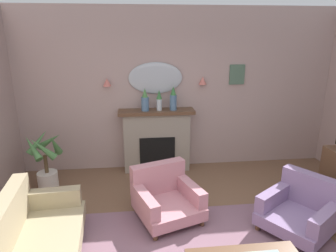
{
  "coord_description": "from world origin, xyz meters",
  "views": [
    {
      "loc": [
        -0.79,
        -2.45,
        2.48
      ],
      "look_at": [
        -0.33,
        1.77,
        1.17
      ],
      "focal_mm": 32.34,
      "sensor_mm": 36.0,
      "label": 1
    }
  ],
  "objects_px": {
    "armchair_beside_couch": "(301,209)",
    "framed_picture": "(237,75)",
    "floral_couch": "(28,243)",
    "fireplace": "(157,141)",
    "mantel_vase_left": "(145,101)",
    "armchair_near_fireplace": "(165,196)",
    "mantel_vase_centre": "(173,99)",
    "wall_sconce_right": "(203,81)",
    "wall_sconce_left": "(107,82)",
    "potted_plant_corner_palm": "(46,162)",
    "mantel_vase_right": "(159,100)",
    "wall_mirror": "(155,78)"
  },
  "relations": [
    {
      "from": "armchair_near_fireplace",
      "to": "floral_couch",
      "type": "bearing_deg",
      "value": -152.18
    },
    {
      "from": "wall_sconce_right",
      "to": "framed_picture",
      "type": "distance_m",
      "value": 0.66
    },
    {
      "from": "mantel_vase_right",
      "to": "armchair_near_fireplace",
      "type": "distance_m",
      "value": 1.83
    },
    {
      "from": "mantel_vase_left",
      "to": "floral_couch",
      "type": "relative_size",
      "value": 0.23
    },
    {
      "from": "mantel_vase_left",
      "to": "framed_picture",
      "type": "bearing_deg",
      "value": 6.04
    },
    {
      "from": "mantel_vase_left",
      "to": "armchair_near_fireplace",
      "type": "distance_m",
      "value": 1.84
    },
    {
      "from": "wall_sconce_left",
      "to": "floral_couch",
      "type": "xyz_separation_m",
      "value": [
        -0.71,
        -2.45,
        -1.34
      ]
    },
    {
      "from": "floral_couch",
      "to": "mantel_vase_right",
      "type": "bearing_deg",
      "value": 55.34
    },
    {
      "from": "mantel_vase_right",
      "to": "mantel_vase_centre",
      "type": "height_order",
      "value": "mantel_vase_centre"
    },
    {
      "from": "mantel_vase_left",
      "to": "wall_sconce_right",
      "type": "bearing_deg",
      "value": 6.52
    },
    {
      "from": "wall_sconce_right",
      "to": "floral_couch",
      "type": "height_order",
      "value": "wall_sconce_right"
    },
    {
      "from": "wall_sconce_right",
      "to": "floral_couch",
      "type": "bearing_deg",
      "value": -134.53
    },
    {
      "from": "fireplace",
      "to": "wall_mirror",
      "type": "xyz_separation_m",
      "value": [
        0.0,
        0.14,
        1.14
      ]
    },
    {
      "from": "armchair_near_fireplace",
      "to": "wall_mirror",
      "type": "bearing_deg",
      "value": 90.05
    },
    {
      "from": "floral_couch",
      "to": "armchair_beside_couch",
      "type": "distance_m",
      "value": 3.3
    },
    {
      "from": "fireplace",
      "to": "framed_picture",
      "type": "distance_m",
      "value": 1.91
    },
    {
      "from": "floral_couch",
      "to": "framed_picture",
      "type": "bearing_deg",
      "value": 39.37
    },
    {
      "from": "mantel_vase_left",
      "to": "armchair_near_fireplace",
      "type": "xyz_separation_m",
      "value": [
        0.2,
        -1.51,
        -1.03
      ]
    },
    {
      "from": "mantel_vase_right",
      "to": "framed_picture",
      "type": "relative_size",
      "value": 1.01
    },
    {
      "from": "fireplace",
      "to": "armchair_near_fireplace",
      "type": "bearing_deg",
      "value": -89.94
    },
    {
      "from": "fireplace",
      "to": "wall_sconce_right",
      "type": "relative_size",
      "value": 9.71
    },
    {
      "from": "fireplace",
      "to": "framed_picture",
      "type": "xyz_separation_m",
      "value": [
        1.5,
        0.15,
        1.18
      ]
    },
    {
      "from": "armchair_beside_couch",
      "to": "framed_picture",
      "type": "bearing_deg",
      "value": 95.84
    },
    {
      "from": "mantel_vase_centre",
      "to": "armchair_beside_couch",
      "type": "xyz_separation_m",
      "value": [
        1.42,
        -2.01,
        -1.05
      ]
    },
    {
      "from": "mantel_vase_centre",
      "to": "potted_plant_corner_palm",
      "type": "bearing_deg",
      "value": -166.87
    },
    {
      "from": "fireplace",
      "to": "wall_mirror",
      "type": "relative_size",
      "value": 1.42
    },
    {
      "from": "fireplace",
      "to": "mantel_vase_left",
      "type": "relative_size",
      "value": 3.37
    },
    {
      "from": "wall_sconce_right",
      "to": "fireplace",
      "type": "bearing_deg",
      "value": -173.84
    },
    {
      "from": "fireplace",
      "to": "floral_couch",
      "type": "xyz_separation_m",
      "value": [
        -1.56,
        -2.36,
        -0.25
      ]
    },
    {
      "from": "mantel_vase_right",
      "to": "armchair_near_fireplace",
      "type": "xyz_separation_m",
      "value": [
        -0.05,
        -1.51,
        -1.04
      ]
    },
    {
      "from": "potted_plant_corner_palm",
      "to": "wall_sconce_left",
      "type": "bearing_deg",
      "value": 31.84
    },
    {
      "from": "mantel_vase_right",
      "to": "armchair_beside_couch",
      "type": "distance_m",
      "value": 2.81
    },
    {
      "from": "potted_plant_corner_palm",
      "to": "framed_picture",
      "type": "bearing_deg",
      "value": 11.5
    },
    {
      "from": "armchair_near_fireplace",
      "to": "fireplace",
      "type": "bearing_deg",
      "value": 90.06
    },
    {
      "from": "framed_picture",
      "to": "armchair_near_fireplace",
      "type": "relative_size",
      "value": 0.35
    },
    {
      "from": "floral_couch",
      "to": "armchair_near_fireplace",
      "type": "bearing_deg",
      "value": 27.82
    },
    {
      "from": "framed_picture",
      "to": "potted_plant_corner_palm",
      "type": "distance_m",
      "value": 3.65
    },
    {
      "from": "wall_sconce_left",
      "to": "wall_sconce_right",
      "type": "xyz_separation_m",
      "value": [
        1.7,
        0.0,
        0.0
      ]
    },
    {
      "from": "wall_sconce_right",
      "to": "armchair_beside_couch",
      "type": "relative_size",
      "value": 0.12
    },
    {
      "from": "fireplace",
      "to": "wall_sconce_left",
      "type": "distance_m",
      "value": 1.38
    },
    {
      "from": "armchair_beside_couch",
      "to": "mantel_vase_centre",
      "type": "bearing_deg",
      "value": 125.34
    },
    {
      "from": "mantel_vase_left",
      "to": "floral_couch",
      "type": "xyz_separation_m",
      "value": [
        -1.36,
        -2.33,
        -1.01
      ]
    },
    {
      "from": "mantel_vase_centre",
      "to": "wall_sconce_left",
      "type": "height_order",
      "value": "wall_sconce_left"
    },
    {
      "from": "fireplace",
      "to": "mantel_vase_left",
      "type": "distance_m",
      "value": 0.79
    },
    {
      "from": "armchair_beside_couch",
      "to": "wall_mirror",
      "type": "bearing_deg",
      "value": 128.36
    },
    {
      "from": "mantel_vase_right",
      "to": "floral_couch",
      "type": "relative_size",
      "value": 0.21
    },
    {
      "from": "mantel_vase_left",
      "to": "mantel_vase_right",
      "type": "distance_m",
      "value": 0.25
    },
    {
      "from": "fireplace",
      "to": "armchair_near_fireplace",
      "type": "height_order",
      "value": "fireplace"
    },
    {
      "from": "fireplace",
      "to": "potted_plant_corner_palm",
      "type": "xyz_separation_m",
      "value": [
        -1.85,
        -0.53,
        -0.1
      ]
    },
    {
      "from": "mantel_vase_centre",
      "to": "armchair_near_fireplace",
      "type": "xyz_separation_m",
      "value": [
        -0.3,
        -1.51,
        -1.05
      ]
    }
  ]
}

